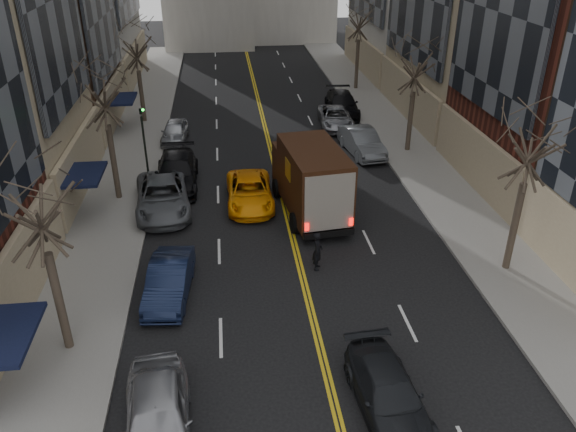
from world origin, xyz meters
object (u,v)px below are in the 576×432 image
Objects in this scene: observer_sedan at (388,394)px; taxi at (250,192)px; pedestrian at (318,251)px; ups_truck at (310,179)px.

taxi is (-3.38, 14.64, 0.04)m from observer_sedan.
pedestrian reaches higher than taxi.
ups_truck is 1.49× the size of observer_sedan.
observer_sedan is 2.68× the size of pedestrian.
observer_sedan is at bearing -95.09° from ups_truck.
taxi reaches higher than observer_sedan.
pedestrian reaches higher than observer_sedan.
taxi is 7.02m from pedestrian.
observer_sedan is 8.14m from pedestrian.
pedestrian is (2.53, -6.54, 0.17)m from taxi.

